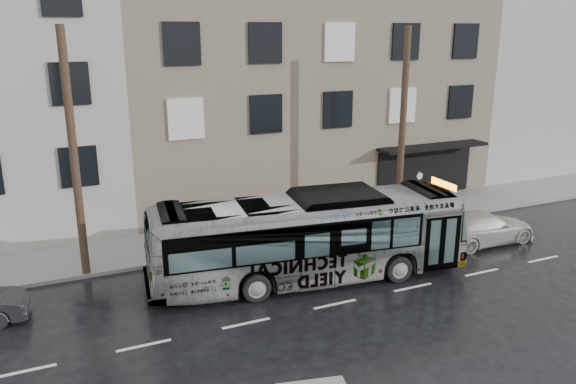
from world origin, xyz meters
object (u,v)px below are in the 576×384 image
(utility_pole_front, at_px, (402,129))
(utility_pole_rear, at_px, (74,156))
(white_sedan, at_px, (483,227))
(bus, at_px, (308,238))
(sign_post, at_px, (418,196))

(utility_pole_front, relative_size, utility_pole_rear, 1.00)
(utility_pole_front, bearing_deg, white_sedan, -57.35)
(utility_pole_front, bearing_deg, utility_pole_rear, 180.00)
(utility_pole_front, height_order, white_sedan, utility_pole_front)
(utility_pole_rear, distance_m, bus, 8.88)
(utility_pole_front, distance_m, white_sedan, 5.59)
(utility_pole_front, bearing_deg, sign_post, 0.00)
(sign_post, height_order, bus, bus)
(utility_pole_rear, xyz_separation_m, white_sedan, (16.13, -3.33, -3.95))
(bus, bearing_deg, utility_pole_rear, 71.54)
(utility_pole_rear, bearing_deg, white_sedan, -11.65)
(utility_pole_front, height_order, utility_pole_rear, same)
(sign_post, bearing_deg, white_sedan, -72.78)
(utility_pole_front, distance_m, utility_pole_rear, 14.00)
(sign_post, bearing_deg, utility_pole_rear, 180.00)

